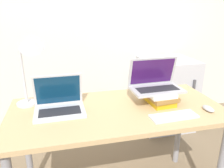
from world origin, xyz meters
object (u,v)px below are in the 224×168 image
(laptop_on_books, at_px, (155,83))
(laptop_left, at_px, (59,104))
(mouse, at_px, (208,109))
(mini_fridge, at_px, (165,93))
(wireless_keyboard, at_px, (174,116))
(desk_lamp, at_px, (30,50))
(book_stack, at_px, (159,97))

(laptop_on_books, bearing_deg, laptop_left, -179.89)
(mouse, bearing_deg, mini_fridge, 75.88)
(laptop_on_books, distance_m, wireless_keyboard, 0.29)
(laptop_on_books, height_order, wireless_keyboard, laptop_on_books)
(wireless_keyboard, distance_m, mini_fridge, 1.35)
(laptop_on_books, height_order, mouse, laptop_on_books)
(laptop_left, height_order, desk_lamp, desk_lamp)
(book_stack, relative_size, mini_fridge, 0.30)
(laptop_left, xyz_separation_m, wireless_keyboard, (0.70, -0.26, -0.04))
(wireless_keyboard, relative_size, desk_lamp, 0.58)
(wireless_keyboard, xyz_separation_m, desk_lamp, (-0.85, 0.38, 0.38))
(laptop_on_books, xyz_separation_m, mouse, (0.29, -0.23, -0.13))
(book_stack, bearing_deg, mouse, -35.02)
(laptop_left, distance_m, desk_lamp, 0.40)
(mouse, height_order, mini_fridge, mini_fridge)
(desk_lamp, distance_m, mini_fridge, 1.78)
(laptop_left, xyz_separation_m, mini_fridge, (1.25, 0.92, -0.40))
(book_stack, bearing_deg, mini_fridge, 59.83)
(wireless_keyboard, xyz_separation_m, mini_fridge, (0.56, 1.18, -0.36))
(mini_fridge, bearing_deg, mouse, -104.12)
(laptop_on_books, xyz_separation_m, mini_fridge, (0.58, 0.92, -0.49))
(mouse, bearing_deg, laptop_left, 166.93)
(desk_lamp, bearing_deg, wireless_keyboard, -24.21)
(book_stack, distance_m, mini_fridge, 1.18)
(desk_lamp, xyz_separation_m, mini_fridge, (1.41, 0.80, -0.74))
(wireless_keyboard, bearing_deg, desk_lamp, 155.79)
(book_stack, xyz_separation_m, laptop_on_books, (-0.02, 0.04, 0.09))
(laptop_left, height_order, mini_fridge, laptop_left)
(wireless_keyboard, bearing_deg, laptop_on_books, 94.63)
(laptop_on_books, bearing_deg, desk_lamp, 171.33)
(book_stack, height_order, laptop_on_books, laptop_on_books)
(mouse, height_order, desk_lamp, desk_lamp)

